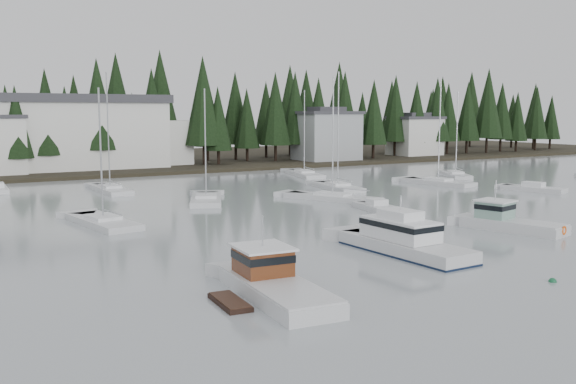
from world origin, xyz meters
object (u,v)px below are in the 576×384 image
Objects in this scene: house_east_a at (326,135)px; lobster_boat_teal at (508,224)px; sailboat_6 at (103,224)px; sailboat_9 at (332,199)px; harbor_inn at (95,133)px; sailboat_8 at (304,175)px; cabin_cruiser_center at (403,243)px; runabout_2 at (533,190)px; sailboat_10 at (110,191)px; lobster_boat_brown at (272,286)px; runabout_1 at (377,209)px; sailboat_5 at (206,201)px; house_east_b at (415,135)px; sailboat_0 at (455,176)px; sailboat_3 at (438,184)px; sailboat_1 at (338,188)px.

house_east_a is 1.32× the size of lobster_boat_teal.
sailboat_9 reaches higher than sailboat_6.
sailboat_8 reaches higher than harbor_inn.
cabin_cruiser_center reaches higher than runabout_2.
sailboat_10 reaches higher than house_east_a.
lobster_boat_brown is 0.64× the size of sailboat_10.
runabout_1 is at bearing -76.69° from harbor_inn.
sailboat_5 is at bearing -64.59° from sailboat_6.
cabin_cruiser_center is at bearing -170.70° from sailboat_10.
house_east_b is 0.85× the size of sailboat_6.
harbor_inn reaches higher than sailboat_6.
house_east_b is at bearing 5.19° from house_east_a.
house_east_a is 55.29m from runabout_1.
lobster_boat_brown reaches higher than cabin_cruiser_center.
harbor_inn is 72.64m from lobster_boat_brown.
sailboat_6 is 23.92m from runabout_1.
sailboat_9 is (-27.92, -11.04, -0.01)m from sailboat_0.
sailboat_8 is (34.44, 25.72, 0.00)m from sailboat_6.
house_east_b reaches higher than cabin_cruiser_center.
runabout_2 is (4.47, -10.54, 0.06)m from sailboat_3.
sailboat_10 is at bearing 74.21° from sailboat_1.
house_east_a is at bearing 32.87° from sailboat_0.
sailboat_8 reaches higher than sailboat_6.
lobster_boat_teal is at bearing 170.27° from sailboat_0.
sailboat_3 is 1.83× the size of runabout_2.
sailboat_5 is at bearing -88.35° from harbor_inn.
harbor_inn is 2.15× the size of sailboat_10.
house_east_a is 2.00× the size of runabout_1.
sailboat_9 is 1.80× the size of runabout_2.
runabout_2 is at bearing -76.76° from runabout_1.
sailboat_6 is 21.95m from sailboat_10.
harbor_inn is 54.37m from runabout_1.
sailboat_10 is at bearing -159.61° from house_east_b.
sailboat_0 is (1.72, -29.62, -4.83)m from house_east_a.
sailboat_0 reaches higher than sailboat_6.
sailboat_3 reaches higher than sailboat_6.
harbor_inn is at bearing 60.16° from sailboat_8.
cabin_cruiser_center is 0.88× the size of sailboat_6.
cabin_cruiser_center is at bearing 169.21° from sailboat_8.
house_east_a is 30.06m from sailboat_0.
lobster_boat_teal is at bearing 107.91° from runabout_2.
sailboat_3 reaches higher than sailboat_8.
sailboat_6 is (-51.68, -13.95, -0.02)m from sailboat_0.
sailboat_1 reaches higher than lobster_boat_brown.
sailboat_0 is (37.88, 33.71, -0.56)m from cabin_cruiser_center.
sailboat_1 is at bearing -116.19° from sailboat_10.
sailboat_10 reaches higher than lobster_boat_brown.
sailboat_10 is (-6.07, 13.04, 0.02)m from sailboat_5.
house_east_a is 46.21m from runabout_2.
house_east_a is at bearing -30.72° from lobster_boat_brown.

